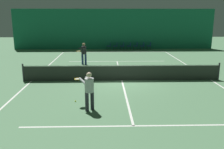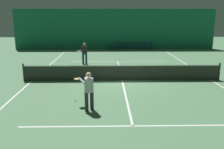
# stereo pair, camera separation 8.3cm
# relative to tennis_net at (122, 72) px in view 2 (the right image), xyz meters

# --- Properties ---
(ground_plane) EXTENTS (60.00, 60.00, 0.00)m
(ground_plane) POSITION_rel_tennis_net_xyz_m (0.00, 0.00, -0.51)
(ground_plane) COLOR #56845B
(backdrop_curtain) EXTENTS (23.00, 0.12, 4.56)m
(backdrop_curtain) POSITION_rel_tennis_net_xyz_m (0.00, 14.29, 1.77)
(backdrop_curtain) COLOR #196B4C
(backdrop_curtain) RESTS_ON ground
(court_line_baseline_far) EXTENTS (11.00, 0.10, 0.00)m
(court_line_baseline_far) POSITION_rel_tennis_net_xyz_m (0.00, 11.90, -0.51)
(court_line_baseline_far) COLOR white
(court_line_baseline_far) RESTS_ON ground
(court_line_service_far) EXTENTS (8.25, 0.10, 0.00)m
(court_line_service_far) POSITION_rel_tennis_net_xyz_m (0.00, 6.40, -0.51)
(court_line_service_far) COLOR white
(court_line_service_far) RESTS_ON ground
(court_line_service_near) EXTENTS (8.25, 0.10, 0.00)m
(court_line_service_near) POSITION_rel_tennis_net_xyz_m (0.00, -6.40, -0.51)
(court_line_service_near) COLOR white
(court_line_service_near) RESTS_ON ground
(court_line_sideline_left) EXTENTS (0.10, 23.80, 0.00)m
(court_line_sideline_left) POSITION_rel_tennis_net_xyz_m (-5.50, 0.00, -0.51)
(court_line_sideline_left) COLOR white
(court_line_sideline_left) RESTS_ON ground
(court_line_sideline_right) EXTENTS (0.10, 23.80, 0.00)m
(court_line_sideline_right) POSITION_rel_tennis_net_xyz_m (5.50, 0.00, -0.51)
(court_line_sideline_right) COLOR white
(court_line_sideline_right) RESTS_ON ground
(court_line_centre) EXTENTS (0.10, 12.80, 0.00)m
(court_line_centre) POSITION_rel_tennis_net_xyz_m (0.00, 0.00, -0.51)
(court_line_centre) COLOR white
(court_line_centre) RESTS_ON ground
(tennis_net) EXTENTS (12.00, 0.10, 1.07)m
(tennis_net) POSITION_rel_tennis_net_xyz_m (0.00, 0.00, 0.00)
(tennis_net) COLOR #2D332D
(tennis_net) RESTS_ON ground
(player_near) EXTENTS (1.05, 1.31, 1.65)m
(player_near) POSITION_rel_tennis_net_xyz_m (-1.70, -4.80, 0.45)
(player_near) COLOR #2D2D38
(player_near) RESTS_ON ground
(player_far) EXTENTS (0.79, 1.42, 1.74)m
(player_far) POSITION_rel_tennis_net_xyz_m (-2.73, 5.05, 0.50)
(player_far) COLOR navy
(player_far) RESTS_ON ground
(courtside_chair_0) EXTENTS (0.44, 0.44, 0.84)m
(courtside_chair_0) POSITION_rel_tennis_net_xyz_m (-0.55, 13.74, -0.03)
(courtside_chair_0) COLOR #2D2D2D
(courtside_chair_0) RESTS_ON ground
(courtside_chair_1) EXTENTS (0.44, 0.44, 0.84)m
(courtside_chair_1) POSITION_rel_tennis_net_xyz_m (0.22, 13.74, -0.03)
(courtside_chair_1) COLOR #2D2D2D
(courtside_chair_1) RESTS_ON ground
(courtside_chair_2) EXTENTS (0.44, 0.44, 0.84)m
(courtside_chair_2) POSITION_rel_tennis_net_xyz_m (0.99, 13.74, -0.03)
(courtside_chair_2) COLOR #2D2D2D
(courtside_chair_2) RESTS_ON ground
(courtside_chair_3) EXTENTS (0.44, 0.44, 0.84)m
(courtside_chair_3) POSITION_rel_tennis_net_xyz_m (1.75, 13.74, -0.03)
(courtside_chair_3) COLOR #2D2D2D
(courtside_chair_3) RESTS_ON ground
(courtside_chair_4) EXTENTS (0.44, 0.44, 0.84)m
(courtside_chair_4) POSITION_rel_tennis_net_xyz_m (2.52, 13.74, -0.03)
(courtside_chair_4) COLOR #2D2D2D
(courtside_chair_4) RESTS_ON ground
(courtside_chair_5) EXTENTS (0.44, 0.44, 0.84)m
(courtside_chair_5) POSITION_rel_tennis_net_xyz_m (3.29, 13.74, -0.03)
(courtside_chair_5) COLOR #2D2D2D
(courtside_chair_5) RESTS_ON ground
(courtside_chair_6) EXTENTS (0.44, 0.44, 0.84)m
(courtside_chair_6) POSITION_rel_tennis_net_xyz_m (4.06, 13.74, -0.03)
(courtside_chair_6) COLOR #2D2D2D
(courtside_chair_6) RESTS_ON ground
(tennis_ball) EXTENTS (0.07, 0.07, 0.07)m
(tennis_ball) POSITION_rel_tennis_net_xyz_m (-2.40, -3.76, -0.48)
(tennis_ball) COLOR #D1DB33
(tennis_ball) RESTS_ON ground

